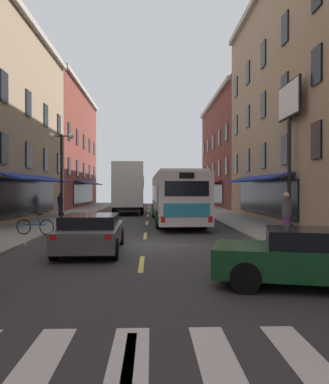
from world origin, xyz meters
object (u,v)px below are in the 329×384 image
(box_truck, at_px, (129,188))
(sedan_mid, at_px, (316,257))
(street_lamp_twin, at_px, (61,173))
(sedan_near, at_px, (91,232))
(bicycle_near, at_px, (35,226))
(transit_bus, at_px, (175,196))
(pedestrian_near, at_px, (60,204))
(pedestrian_mid, at_px, (287,215))
(billboard_sign, at_px, (289,117))

(box_truck, height_order, sedan_mid, box_truck)
(box_truck, distance_m, street_lamp_twin, 10.70)
(sedan_near, bearing_deg, sedan_mid, -41.25)
(bicycle_near, xyz_separation_m, street_lamp_twin, (-0.11, 5.43, 2.48))
(transit_bus, xyz_separation_m, pedestrian_near, (-8.18, 4.73, -0.62))
(box_truck, height_order, sedan_near, box_truck)
(sedan_mid, bearing_deg, pedestrian_near, 116.46)
(pedestrian_mid, relative_size, street_lamp_twin, 0.36)
(box_truck, distance_m, bicycle_near, 15.99)
(billboard_sign, distance_m, pedestrian_near, 17.33)
(pedestrian_mid, bearing_deg, sedan_near, 156.48)
(box_truck, bearing_deg, pedestrian_near, -142.31)
(pedestrian_near, bearing_deg, sedan_near, -102.53)
(pedestrian_near, distance_m, pedestrian_mid, 18.27)
(sedan_near, relative_size, sedan_mid, 0.99)
(street_lamp_twin, bearing_deg, box_truck, 72.44)
(transit_bus, height_order, pedestrian_near, transit_bus)
(transit_bus, height_order, sedan_near, transit_bus)
(bicycle_near, bearing_deg, pedestrian_near, 98.08)
(sedan_near, distance_m, pedestrian_mid, 7.55)
(sedan_near, height_order, pedestrian_mid, pedestrian_mid)
(billboard_sign, xyz_separation_m, sedan_mid, (-3.22, -10.70, -4.99))
(billboard_sign, relative_size, box_truck, 1.01)
(transit_bus, relative_size, pedestrian_mid, 6.77)
(pedestrian_near, xyz_separation_m, pedestrian_mid, (11.96, -13.81, 0.09))
(street_lamp_twin, bearing_deg, sedan_mid, -58.45)
(billboard_sign, height_order, pedestrian_near, billboard_sign)
(transit_bus, xyz_separation_m, sedan_mid, (2.06, -15.85, -0.97))
(transit_bus, height_order, sedan_mid, transit_bus)
(billboard_sign, xyz_separation_m, box_truck, (-8.67, 13.59, -3.53))
(sedan_near, height_order, bicycle_near, sedan_near)
(bicycle_near, bearing_deg, box_truck, 78.74)
(transit_bus, relative_size, bicycle_near, 7.33)
(billboard_sign, bearing_deg, pedestrian_mid, -110.91)
(billboard_sign, relative_size, bicycle_near, 4.25)
(sedan_near, xyz_separation_m, street_lamp_twin, (-3.09, 9.23, 2.32))
(transit_bus, distance_m, street_lamp_twin, 6.96)
(sedan_mid, relative_size, street_lamp_twin, 0.89)
(transit_bus, height_order, street_lamp_twin, street_lamp_twin)
(transit_bus, xyz_separation_m, bicycle_near, (-6.49, -7.16, -1.12))
(sedan_near, bearing_deg, box_truck, 89.62)
(transit_bus, xyz_separation_m, street_lamp_twin, (-6.61, -1.73, 1.36))
(sedan_mid, relative_size, pedestrian_mid, 2.50)
(transit_bus, bearing_deg, box_truck, 111.88)
(pedestrian_near, bearing_deg, bicycle_near, -111.02)
(box_truck, xyz_separation_m, pedestrian_mid, (7.17, -17.51, -1.02))
(bicycle_near, distance_m, street_lamp_twin, 5.98)
(bicycle_near, height_order, pedestrian_near, pedestrian_near)
(pedestrian_mid, bearing_deg, street_lamp_twin, 106.75)
(pedestrian_near, bearing_deg, box_truck, 8.60)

